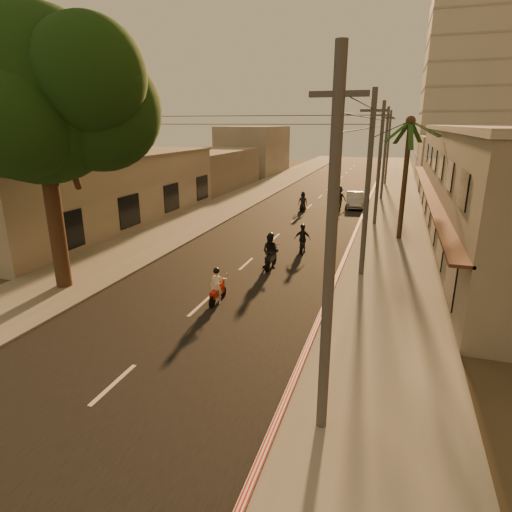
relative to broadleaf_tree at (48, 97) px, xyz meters
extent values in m
plane|color=#383023|center=(6.61, -2.14, -8.48)|extent=(160.00, 160.00, 0.00)
cube|color=black|center=(6.61, 17.86, -8.47)|extent=(10.00, 140.00, 0.02)
cube|color=slate|center=(14.11, 17.86, -8.42)|extent=(5.00, 140.00, 0.12)
cube|color=slate|center=(-0.89, 17.86, -8.42)|extent=(5.00, 140.00, 0.12)
cube|color=red|center=(11.71, 12.86, -8.38)|extent=(0.20, 60.00, 0.20)
cube|color=gray|center=(20.61, 15.86, -4.98)|extent=(8.00, 34.00, 7.00)
cube|color=#A5A095|center=(20.61, 15.86, -1.33)|extent=(8.20, 34.20, 0.30)
cube|color=#3D1F18|center=(16.31, 15.86, -5.38)|extent=(0.80, 34.00, 0.12)
cube|color=#A5A095|center=(-7.39, 11.86, -5.98)|extent=(8.00, 24.00, 5.00)
cube|color=gray|center=(-7.39, 11.86, -3.38)|extent=(8.20, 24.20, 0.20)
cube|color=#B7B5B2|center=(22.61, 53.86, 5.52)|extent=(12.00, 12.00, 28.00)
cylinder|color=black|center=(-0.39, -0.14, -5.48)|extent=(0.70, 0.70, 6.00)
cylinder|color=black|center=(0.41, 0.26, -2.48)|extent=(1.22, 2.17, 3.04)
cylinder|color=black|center=(-0.99, -0.44, -2.28)|extent=(1.31, 1.49, 2.73)
sphere|color=black|center=(-0.39, -0.14, 0.02)|extent=(7.20, 7.20, 7.20)
sphere|color=black|center=(1.81, 0.86, -0.48)|extent=(5.20, 5.20, 5.20)
sphere|color=black|center=(-2.19, 0.66, -0.28)|extent=(4.80, 4.80, 4.80)
sphere|color=black|center=(0.21, -1.94, -0.88)|extent=(4.60, 4.60, 4.60)
sphere|color=black|center=(2.61, -0.64, 0.72)|extent=(4.40, 4.40, 4.40)
sphere|color=black|center=(0.81, 2.26, 1.12)|extent=(4.40, 4.40, 4.40)
cylinder|color=black|center=(14.61, 13.86, -4.68)|extent=(0.32, 0.32, 7.60)
sphere|color=black|center=(14.61, 13.86, -0.88)|extent=(0.60, 0.60, 0.60)
cylinder|color=#38383A|center=(12.81, -6.14, -3.98)|extent=(0.26, 0.26, 9.00)
cube|color=#38383A|center=(12.81, -6.14, -0.48)|extent=(1.20, 0.12, 0.12)
cylinder|color=#38383A|center=(12.81, 5.86, -3.98)|extent=(0.26, 0.26, 9.00)
cube|color=#38383A|center=(12.81, 5.86, -0.48)|extent=(1.20, 0.12, 0.12)
cylinder|color=#38383A|center=(12.81, 17.86, -3.98)|extent=(0.26, 0.26, 9.00)
cube|color=#38383A|center=(12.81, 17.86, -0.48)|extent=(1.20, 0.12, 0.12)
cylinder|color=#38383A|center=(12.81, 29.86, -3.98)|extent=(0.26, 0.26, 9.00)
cube|color=#38383A|center=(12.81, 29.86, -0.48)|extent=(1.20, 0.12, 0.12)
cylinder|color=#38383A|center=(12.81, 41.86, -3.98)|extent=(0.26, 0.26, 9.00)
cube|color=#38383A|center=(12.81, 41.86, -0.48)|extent=(1.20, 0.12, 0.12)
cube|color=#A5A095|center=(20.61, 42.86, -5.48)|extent=(8.00, 14.00, 6.00)
cube|color=#A5A095|center=(-7.39, 31.86, -6.28)|extent=(8.00, 14.00, 4.40)
cube|color=#A5A095|center=(-7.39, 49.86, -4.98)|extent=(8.00, 14.00, 7.00)
cylinder|color=black|center=(7.20, 1.04, -8.22)|extent=(0.10, 0.51, 0.51)
cylinder|color=black|center=(7.17, -0.10, -8.22)|extent=(0.10, 0.51, 0.51)
cube|color=#A51D0C|center=(7.19, 0.40, -7.97)|extent=(0.28, 1.01, 0.27)
cube|color=#A51D0C|center=(7.20, 0.86, -7.84)|extent=(0.28, 0.10, 0.55)
cylinder|color=silver|center=(7.20, 0.96, -7.52)|extent=(0.50, 0.05, 0.04)
imported|color=white|center=(7.19, 0.40, -7.71)|extent=(0.58, 0.39, 1.53)
sphere|color=black|center=(7.19, 0.40, -6.99)|extent=(0.27, 0.27, 0.27)
sphere|color=silver|center=(6.94, 0.95, -7.29)|extent=(0.11, 0.11, 0.11)
sphere|color=silver|center=(7.46, 0.94, -7.29)|extent=(0.11, 0.11, 0.11)
cylinder|color=black|center=(8.09, 6.35, -8.17)|extent=(0.12, 0.62, 0.62)
cylinder|color=black|center=(8.10, 4.97, -8.17)|extent=(0.12, 0.62, 0.62)
cube|color=black|center=(8.09, 5.58, -7.87)|extent=(0.32, 1.22, 0.33)
cube|color=black|center=(8.09, 6.13, -7.70)|extent=(0.33, 0.11, 0.66)
cylinder|color=silver|center=(8.09, 6.26, -7.32)|extent=(0.61, 0.05, 0.04)
imported|color=black|center=(8.09, 5.58, -7.55)|extent=(0.92, 0.72, 1.86)
sphere|color=black|center=(8.09, 5.58, -6.67)|extent=(0.33, 0.33, 0.33)
cylinder|color=black|center=(8.93, 9.77, -8.20)|extent=(0.20, 0.55, 0.54)
cylinder|color=black|center=(9.16, 8.57, -8.20)|extent=(0.20, 0.55, 0.54)
cube|color=black|center=(9.06, 9.10, -7.94)|extent=(0.47, 1.10, 0.29)
cube|color=black|center=(8.97, 9.57, -7.80)|extent=(0.30, 0.15, 0.58)
cylinder|color=silver|center=(8.95, 9.69, -7.46)|extent=(0.53, 0.14, 0.04)
imported|color=black|center=(9.06, 9.10, -7.66)|extent=(1.10, 0.75, 1.63)
sphere|color=black|center=(9.06, 9.10, -6.89)|extent=(0.29, 0.29, 0.29)
cylinder|color=black|center=(6.42, 22.22, -8.20)|extent=(0.12, 0.55, 0.55)
cylinder|color=black|center=(6.47, 20.99, -8.20)|extent=(0.12, 0.55, 0.55)
cube|color=black|center=(6.45, 21.53, -7.94)|extent=(0.32, 1.09, 0.29)
cube|color=black|center=(6.43, 22.02, -7.79)|extent=(0.30, 0.11, 0.59)
cylinder|color=silver|center=(6.42, 22.14, -7.45)|extent=(0.54, 0.06, 0.04)
imported|color=black|center=(6.45, 21.53, -7.65)|extent=(0.85, 0.59, 1.65)
sphere|color=black|center=(6.45, 21.53, -6.88)|extent=(0.29, 0.29, 0.29)
cylinder|color=black|center=(9.34, 25.01, -8.16)|extent=(0.14, 0.63, 0.62)
cylinder|color=black|center=(9.28, 23.62, -8.16)|extent=(0.14, 0.63, 0.62)
cube|color=black|center=(9.31, 24.23, -7.86)|extent=(0.36, 1.24, 0.33)
cube|color=black|center=(9.33, 24.79, -7.70)|extent=(0.34, 0.12, 0.67)
cylinder|color=silver|center=(9.33, 24.92, -7.31)|extent=(0.61, 0.06, 0.04)
imported|color=black|center=(9.31, 24.23, -7.54)|extent=(1.26, 0.79, 1.87)
sphere|color=black|center=(9.31, 24.23, -6.65)|extent=(0.33, 0.33, 0.33)
imported|color=#9FA2A7|center=(10.67, 24.76, -7.78)|extent=(2.64, 4.62, 1.39)
camera|label=1|loc=(14.04, -15.31, -1.04)|focal=30.00mm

